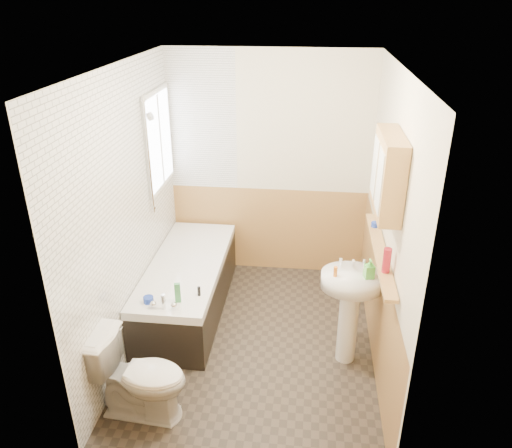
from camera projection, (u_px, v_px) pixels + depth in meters
The scene contains 26 objects.
floor at pixel (254, 340), 4.73m from camera, with size 2.80×2.80×0.00m, color #2C251F.
ceiling at pixel (254, 67), 3.66m from camera, with size 2.80×2.80×0.00m, color white.
wall_back at pixel (269, 167), 5.46m from camera, with size 2.20×0.02×2.50m, color beige.
wall_front at pixel (226, 321), 2.93m from camera, with size 2.20×0.02×2.50m, color beige.
wall_left at pixel (127, 215), 4.31m from camera, with size 0.02×2.80×2.50m, color beige.
wall_right at pixel (388, 227), 4.08m from camera, with size 0.02×2.80×2.50m, color beige.
wainscot_right at pixel (376, 304), 4.40m from camera, with size 0.01×2.80×1.00m, color #B48649.
wainscot_front at pixel (230, 413), 3.27m from camera, with size 2.20×0.01×1.00m, color #B48649.
wainscot_back at pixel (268, 229), 5.76m from camera, with size 2.20×0.01×1.00m, color #B48649.
tile_cladding_left at pixel (129, 215), 4.30m from camera, with size 0.01×2.80×2.50m, color white.
tile_return_back at pixel (201, 120), 5.30m from camera, with size 0.75×0.01×1.50m, color white.
window at pixel (159, 140), 4.98m from camera, with size 0.03×0.79×0.99m.
bathtub at pixel (188, 285), 5.07m from camera, with size 0.70×1.80×0.70m.
shower_riser at pixel (149, 146), 4.59m from camera, with size 0.10×0.08×1.13m.
toilet at pixel (140, 376), 3.78m from camera, with size 0.41×0.73×0.71m, color white.
sink at pixel (350, 299), 4.24m from camera, with size 0.52×0.42×1.00m.
pine_shelf at pixel (380, 252), 4.02m from camera, with size 0.10×1.44×0.03m, color #B48649.
medicine_cabinet at pixel (388, 174), 3.61m from camera, with size 0.16×0.65×0.59m.
foam_can at pixel (387, 260), 3.66m from camera, with size 0.06×0.06×0.19m, color maroon.
green_bottle at pixel (387, 259), 3.67m from camera, with size 0.04×0.04×0.21m, color maroon.
black_jar at pixel (375, 224), 4.39m from camera, with size 0.07×0.07×0.04m, color #19339E.
soap_bottle at pixel (369, 273), 4.05m from camera, with size 0.08×0.17×0.08m, color #59C647.
clear_bottle at pixel (335, 272), 4.07m from camera, with size 0.03×0.03×0.09m, color orange.
blue_gel at pixel (178, 293), 4.29m from camera, with size 0.05×0.03×0.18m, color #388447.
cream_jar at pixel (148, 300), 4.31m from camera, with size 0.09×0.09×0.05m, color #19339E.
orange_bottle at pixel (199, 291), 4.40m from camera, with size 0.03×0.03×0.09m, color black.
Camera 1 is at (0.44, -3.78, 3.02)m, focal length 35.00 mm.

